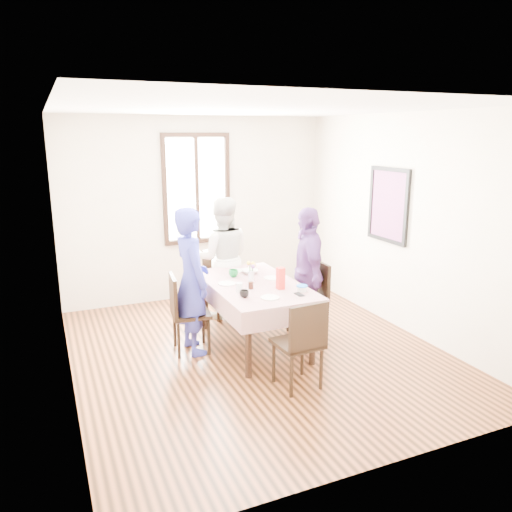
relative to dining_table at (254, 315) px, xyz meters
The scene contains 31 objects.
ground 0.42m from the dining_table, 104.56° to the right, with size 4.50×4.50×0.00m, color black.
back_wall 2.28m from the dining_table, 91.35° to the left, with size 4.00×4.00×0.00m, color beige.
right_wall 2.19m from the dining_table, ahead, with size 4.50×4.50×0.00m, color beige.
window_frame 2.41m from the dining_table, 91.36° to the left, with size 1.02×0.06×1.62m, color black.
window_pane 2.42m from the dining_table, 91.36° to the left, with size 0.90×0.02×1.50m, color white.
art_poster 2.26m from the dining_table, ahead, with size 0.04×0.76×0.96m, color red.
dining_table is the anchor object (origin of this frame).
tablecloth 0.38m from the dining_table, ahead, with size 0.99×1.68×0.01m, color #4F000A.
chair_left 0.74m from the dining_table, 168.59° to the left, with size 0.42×0.42×0.91m, color black.
chair_right 0.73m from the dining_table, ahead, with size 0.42×0.42×0.91m, color black.
chair_far 1.08m from the dining_table, 90.00° to the left, with size 0.42×0.42×0.91m, color black.
chair_near 1.08m from the dining_table, 90.00° to the right, with size 0.42×0.42×0.91m, color black.
person_left 0.86m from the dining_table, 168.29° to the left, with size 0.61×0.40×1.67m, color #2E319B.
person_far 1.14m from the dining_table, 90.00° to the left, with size 0.80×0.62×1.64m, color beige.
person_right 0.83m from the dining_table, ahead, with size 0.94×0.39×1.60m, color #5B3375.
mug_black 0.67m from the dining_table, 125.21° to the right, with size 0.10×0.10×0.08m, color black.
mug_flag 0.52m from the dining_table, 18.35° to the right, with size 0.09×0.09×0.09m, color red.
mug_green 0.57m from the dining_table, 109.14° to the left, with size 0.11×0.11×0.09m, color #0C7226.
serving_bowl 0.59m from the dining_table, 74.04° to the left, with size 0.20×0.20×0.05m, color white.
juice_carton 0.62m from the dining_table, 58.98° to the right, with size 0.08×0.08×0.24m, color red.
butter_tub 0.73m from the dining_table, 52.11° to the right, with size 0.11×0.11×0.05m, color white.
jam_jar 0.48m from the dining_table, 123.66° to the right, with size 0.06×0.06×0.08m, color black.
drinking_glass 0.57m from the dining_table, 140.41° to the right, with size 0.07×0.07×0.11m, color silver.
smartphone 0.75m from the dining_table, 64.03° to the right, with size 0.07×0.14×0.01m, color black.
flower_vase 0.46m from the dining_table, 92.37° to the left, with size 0.06×0.06×0.13m, color silver.
plate_left 0.51m from the dining_table, 160.80° to the left, with size 0.20×0.20×0.01m, color white.
plate_right 0.49m from the dining_table, 21.22° to the left, with size 0.20×0.20×0.01m, color white.
plate_far 0.70m from the dining_table, 89.84° to the left, with size 0.20×0.20×0.01m, color white.
plate_near 0.68m from the dining_table, 95.67° to the right, with size 0.20×0.20×0.01m, color white.
butter_lid 0.75m from the dining_table, 52.11° to the right, with size 0.12×0.12×0.01m, color blue.
flower_bunch 0.57m from the dining_table, 92.37° to the left, with size 0.09×0.09×0.10m, color yellow, non-canonical shape.
Camera 1 is at (-2.13, -4.88, 2.45)m, focal length 35.02 mm.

